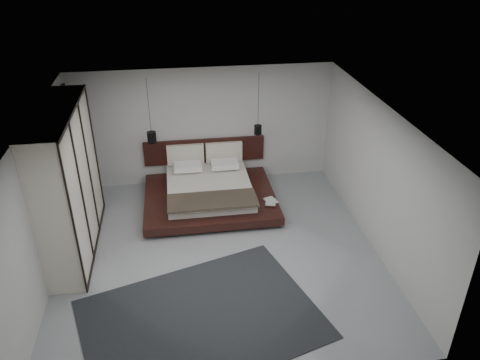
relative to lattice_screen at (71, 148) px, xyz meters
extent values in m
plane|color=gray|center=(2.95, -2.45, -1.30)|extent=(6.00, 6.00, 0.00)
plane|color=white|center=(2.95, -2.45, 1.50)|extent=(6.00, 6.00, 0.00)
plane|color=#BABAB8|center=(2.95, 0.55, 0.10)|extent=(6.00, 0.00, 6.00)
plane|color=#BABAB8|center=(2.95, -5.45, 0.10)|extent=(6.00, 0.00, 6.00)
plane|color=#BABAB8|center=(-0.05, -2.45, 0.10)|extent=(0.00, 6.00, 6.00)
plane|color=#BABAB8|center=(5.95, -2.45, 0.10)|extent=(0.00, 6.00, 6.00)
cube|color=black|center=(0.00, 0.00, 0.00)|extent=(0.05, 0.90, 2.60)
cube|color=black|center=(2.94, -0.70, -1.26)|extent=(2.26, 1.85, 0.08)
cube|color=black|center=(2.94, -0.70, -1.13)|extent=(2.87, 2.36, 0.18)
cube|color=silver|center=(2.94, -0.57, -0.92)|extent=(1.85, 2.05, 0.23)
cube|color=black|center=(2.94, -1.37, -0.78)|extent=(1.87, 0.72, 0.05)
cube|color=white|center=(2.50, 0.22, -0.75)|extent=(0.64, 0.41, 0.12)
cube|color=white|center=(3.37, 0.22, -0.75)|extent=(0.64, 0.41, 0.12)
cube|color=white|center=(2.50, 0.08, -0.69)|extent=(0.64, 0.41, 0.12)
cube|color=white|center=(3.37, 0.08, -0.69)|extent=(0.64, 0.41, 0.12)
cube|color=black|center=(2.94, 0.51, -0.51)|extent=(2.87, 0.08, 0.60)
cube|color=beige|center=(2.47, 0.42, -0.54)|extent=(0.87, 0.10, 0.50)
cube|color=beige|center=(3.40, 0.42, -0.54)|extent=(0.87, 0.10, 0.50)
imported|color=#99724C|center=(4.11, -1.21, -1.02)|extent=(0.31, 0.36, 0.03)
imported|color=#99724C|center=(4.09, -1.24, -0.99)|extent=(0.29, 0.35, 0.02)
cylinder|color=black|center=(1.76, -0.08, 0.90)|extent=(0.01, 0.01, 1.21)
cylinder|color=black|center=(1.76, -0.08, 0.17)|extent=(0.20, 0.20, 0.24)
cylinder|color=#FFE0B2|center=(1.76, -0.08, 0.06)|extent=(0.15, 0.15, 0.01)
cylinder|color=black|center=(4.11, -0.08, 0.90)|extent=(0.01, 0.01, 1.19)
cylinder|color=black|center=(4.11, -0.08, 0.20)|extent=(0.17, 0.17, 0.21)
cylinder|color=#FFE0B2|center=(4.11, -0.08, 0.11)|extent=(0.13, 0.13, 0.01)
cube|color=silver|center=(0.25, -1.82, 0.10)|extent=(0.65, 2.81, 2.81)
cube|color=black|center=(0.59, -1.82, 1.48)|extent=(0.03, 2.81, 0.06)
cube|color=black|center=(0.59, -1.82, -1.27)|extent=(0.03, 2.81, 0.06)
cube|color=black|center=(0.59, -3.22, 0.10)|extent=(0.03, 0.05, 2.81)
cube|color=black|center=(0.59, -2.29, 0.10)|extent=(0.03, 0.05, 2.81)
cube|color=black|center=(0.59, -1.35, 0.10)|extent=(0.03, 0.05, 2.81)
cube|color=black|center=(0.59, -0.42, 0.10)|extent=(0.03, 0.05, 2.81)
cube|color=black|center=(2.47, -4.15, -1.29)|extent=(4.24, 3.55, 0.02)
camera|label=1|loc=(2.27, -9.68, 4.23)|focal=35.00mm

